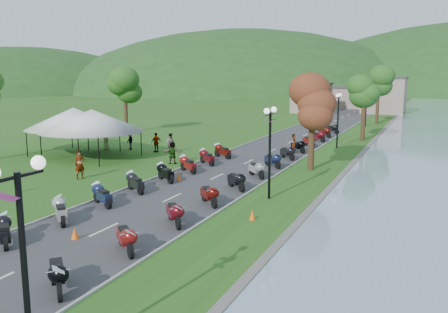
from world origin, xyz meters
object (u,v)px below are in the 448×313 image
at_px(streetlamp_near, 25,275).
at_px(pedestrian_c, 130,150).
at_px(vendor_tent_main, 92,134).
at_px(pedestrian_a, 80,179).
at_px(pedestrian_b, 170,152).

relative_size(streetlamp_near, pedestrian_c, 2.90).
bearing_deg(vendor_tent_main, pedestrian_a, -57.07).
xyz_separation_m(vendor_tent_main, pedestrian_a, (4.31, -6.66, -2.00)).
bearing_deg(streetlamp_near, vendor_tent_main, 126.35).
bearing_deg(pedestrian_c, pedestrian_b, 38.59).
bearing_deg(streetlamp_near, pedestrian_c, 121.10).
xyz_separation_m(streetlamp_near, vendor_tent_main, (-17.38, 23.61, -0.50)).
relative_size(pedestrian_a, pedestrian_b, 1.14).
height_order(vendor_tent_main, pedestrian_c, vendor_tent_main).
distance_m(streetlamp_near, pedestrian_c, 33.44).
xyz_separation_m(pedestrian_a, pedestrian_b, (-0.04, 11.82, 0.00)).
xyz_separation_m(pedestrian_a, pedestrian_c, (-4.16, 11.60, 0.00)).
distance_m(vendor_tent_main, pedestrian_c, 5.34).
xyz_separation_m(streetlamp_near, pedestrian_c, (-17.23, 28.56, -2.50)).
bearing_deg(pedestrian_b, vendor_tent_main, 37.56).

